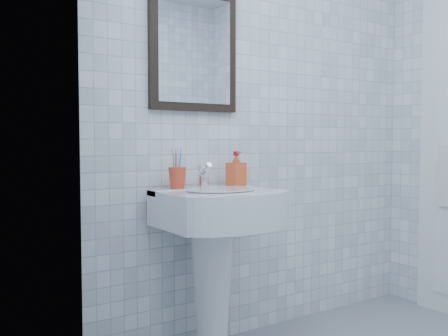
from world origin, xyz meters
TOP-DOWN VIEW (x-y plane):
  - wall_back at (0.00, 1.20)m, footprint 2.20×0.02m
  - wall_left at (-1.10, 0.00)m, footprint 0.02×2.40m
  - washbasin at (-0.51, 0.99)m, footprint 0.56×0.41m
  - faucet at (-0.51, 1.09)m, footprint 0.05×0.11m
  - toothbrush_cup at (-0.65, 1.10)m, footprint 0.11×0.11m
  - soap_dispenser at (-0.31, 1.09)m, footprint 0.09×0.09m
  - wall_mirror at (-0.51, 1.18)m, footprint 0.50×0.04m

SIDE VIEW (x-z plane):
  - washbasin at x=-0.51m, z-range 0.15..1.01m
  - faucet at x=-0.51m, z-range 0.84..0.97m
  - toothbrush_cup at x=-0.65m, z-range 0.85..0.96m
  - soap_dispenser at x=-0.31m, z-range 0.85..1.03m
  - wall_back at x=0.00m, z-range 0.00..2.50m
  - wall_left at x=-1.10m, z-range 0.00..2.50m
  - wall_mirror at x=-0.51m, z-range 1.24..1.86m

